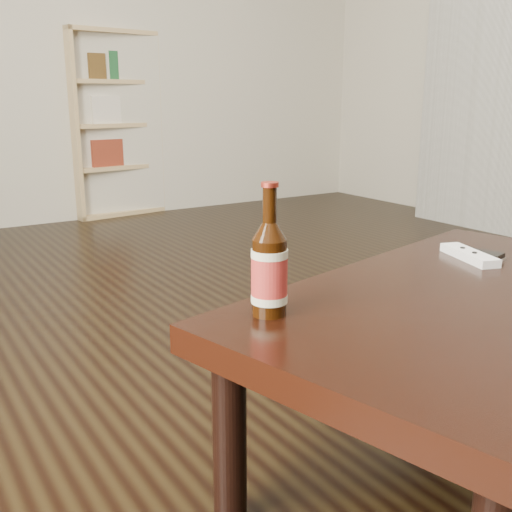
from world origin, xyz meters
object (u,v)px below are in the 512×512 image
bookshelf (109,121)px  beer_bottle (269,269)px  coffee_table (477,318)px  remote (469,255)px  phone (481,255)px

bookshelf → beer_bottle: 3.51m
beer_bottle → coffee_table: bearing=-17.0°
bookshelf → beer_bottle: bookshelf is taller
bookshelf → remote: bookshelf is taller
beer_bottle → remote: 0.67m
beer_bottle → remote: bearing=5.0°
coffee_table → beer_bottle: bearing=163.0°
coffee_table → phone: bearing=36.9°
beer_bottle → remote: (0.66, 0.06, -0.08)m
beer_bottle → phone: size_ratio=2.15×
bookshelf → remote: bearing=-101.5°
phone → remote: 0.03m
bookshelf → phone: bearing=-100.9°
beer_bottle → phone: (0.69, 0.05, -0.08)m
phone → remote: (-0.03, 0.01, 0.00)m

